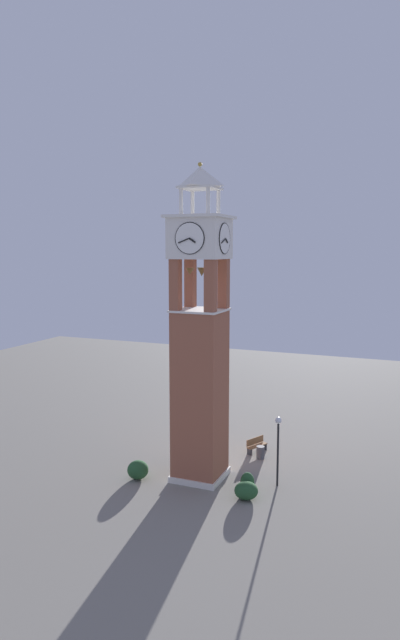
# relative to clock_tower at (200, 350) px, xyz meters

# --- Properties ---
(ground) EXTENTS (80.00, 80.00, 0.00)m
(ground) POSITION_rel_clock_tower_xyz_m (0.00, 0.00, -7.59)
(ground) COLOR gray
(clock_tower) EXTENTS (3.23, 3.23, 18.03)m
(clock_tower) POSITION_rel_clock_tower_xyz_m (0.00, 0.00, 0.00)
(clock_tower) COLOR #93543D
(clock_tower) RESTS_ON ground
(park_bench) EXTENTS (1.09, 1.63, 0.95)m
(park_bench) POSITION_rel_clock_tower_xyz_m (-1.91, -5.15, -7.10)
(park_bench) COLOR brown
(park_bench) RESTS_ON ground
(lamp_post) EXTENTS (0.36, 0.36, 4.00)m
(lamp_post) POSITION_rel_clock_tower_xyz_m (-4.49, -0.61, -4.82)
(lamp_post) COLOR black
(lamp_post) RESTS_ON ground
(trash_bin) EXTENTS (0.52, 0.52, 0.80)m
(trash_bin) POSITION_rel_clock_tower_xyz_m (-2.47, -4.16, -7.19)
(trash_bin) COLOR #4C4C51
(trash_bin) RESTS_ON ground
(shrub_near_entry) EXTENTS (1.27, 1.27, 0.93)m
(shrub_near_entry) POSITION_rel_clock_tower_xyz_m (-3.35, 1.63, -7.12)
(shrub_near_entry) COLOR #234C28
(shrub_near_entry) RESTS_ON ground
(shrub_left_of_tower) EXTENTS (1.24, 1.24, 1.09)m
(shrub_left_of_tower) POSITION_rel_clock_tower_xyz_m (3.28, 1.57, -7.04)
(shrub_left_of_tower) COLOR #234C28
(shrub_left_of_tower) RESTS_ON ground
(shrub_behind_bench) EXTENTS (0.78, 0.78, 1.08)m
(shrub_behind_bench) POSITION_rel_clock_tower_xyz_m (-3.13, 0.73, -7.05)
(shrub_behind_bench) COLOR #234C28
(shrub_behind_bench) RESTS_ON ground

